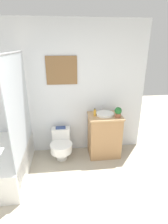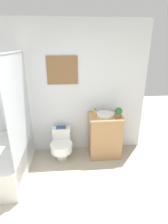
{
  "view_description": "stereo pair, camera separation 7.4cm",
  "coord_description": "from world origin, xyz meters",
  "px_view_note": "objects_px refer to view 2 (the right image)",
  "views": [
    {
      "loc": [
        0.15,
        -0.95,
        2.07
      ],
      "look_at": [
        0.47,
        1.81,
        1.0
      ],
      "focal_mm": 28.0,
      "sensor_mm": 36.0,
      "label": 1
    },
    {
      "loc": [
        0.22,
        -0.95,
        2.07
      ],
      "look_at": [
        0.47,
        1.81,
        1.0
      ],
      "focal_mm": 28.0,
      "sensor_mm": 36.0,
      "label": 2
    }
  ],
  "objects_px": {
    "soap_bottle": "(95,113)",
    "book_on_tank": "(61,127)",
    "sink": "(105,114)",
    "toilet": "(62,144)",
    "potted_plant": "(118,112)"
  },
  "relations": [
    {
      "from": "soap_bottle",
      "to": "book_on_tank",
      "type": "height_order",
      "value": "soap_bottle"
    },
    {
      "from": "sink",
      "to": "soap_bottle",
      "type": "height_order",
      "value": "soap_bottle"
    },
    {
      "from": "soap_bottle",
      "to": "book_on_tank",
      "type": "distance_m",
      "value": 0.74
    },
    {
      "from": "toilet",
      "to": "sink",
      "type": "relative_size",
      "value": 1.5
    },
    {
      "from": "sink",
      "to": "potted_plant",
      "type": "xyz_separation_m",
      "value": [
        0.21,
        -0.13,
        0.08
      ]
    },
    {
      "from": "toilet",
      "to": "book_on_tank",
      "type": "relative_size",
      "value": 2.93
    },
    {
      "from": "potted_plant",
      "to": "sink",
      "type": "bearing_deg",
      "value": 147.2
    },
    {
      "from": "toilet",
      "to": "sink",
      "type": "bearing_deg",
      "value": 3.25
    },
    {
      "from": "sink",
      "to": "potted_plant",
      "type": "distance_m",
      "value": 0.26
    },
    {
      "from": "toilet",
      "to": "sink",
      "type": "height_order",
      "value": "sink"
    },
    {
      "from": "soap_bottle",
      "to": "toilet",
      "type": "bearing_deg",
      "value": -178.54
    },
    {
      "from": "sink",
      "to": "book_on_tank",
      "type": "xyz_separation_m",
      "value": [
        -0.84,
        0.1,
        -0.29
      ]
    },
    {
      "from": "soap_bottle",
      "to": "potted_plant",
      "type": "height_order",
      "value": "potted_plant"
    },
    {
      "from": "soap_bottle",
      "to": "book_on_tank",
      "type": "relative_size",
      "value": 0.8
    },
    {
      "from": "soap_bottle",
      "to": "book_on_tank",
      "type": "xyz_separation_m",
      "value": [
        -0.64,
        0.13,
        -0.33
      ]
    }
  ]
}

